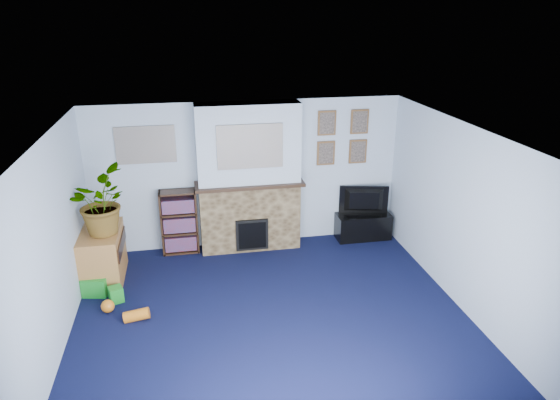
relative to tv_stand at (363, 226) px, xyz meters
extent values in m
cube|color=black|center=(-1.95, -2.03, -0.23)|extent=(5.00, 4.50, 0.01)
cube|color=white|center=(-1.95, -2.03, 2.17)|extent=(5.00, 4.50, 0.01)
cube|color=silver|center=(-1.95, 0.22, 0.97)|extent=(5.00, 0.04, 2.40)
cube|color=silver|center=(-1.95, -4.28, 0.97)|extent=(5.00, 0.04, 2.40)
cube|color=silver|center=(-4.45, -2.03, 0.97)|extent=(0.04, 4.50, 2.40)
cube|color=silver|center=(0.55, -2.03, 0.97)|extent=(0.04, 4.50, 2.40)
cube|color=brown|center=(-1.95, 0.02, 0.33)|extent=(1.60, 0.40, 1.10)
cube|color=brown|center=(-1.95, 0.02, 1.52)|extent=(1.60, 0.40, 1.30)
cube|color=brown|center=(-1.95, -0.01, 0.90)|extent=(1.72, 0.50, 0.05)
cube|color=brown|center=(-1.95, -0.19, 0.10)|extent=(0.52, 0.08, 0.52)
cube|color=brown|center=(-1.95, -0.23, 0.09)|extent=(0.44, 0.02, 0.44)
cube|color=gray|center=(-1.95, -0.19, 1.55)|extent=(1.00, 0.03, 0.68)
cube|color=gray|center=(-3.50, 0.21, 1.55)|extent=(0.90, 0.03, 0.58)
cube|color=brown|center=(-0.65, 0.20, 1.77)|extent=(0.30, 0.03, 0.40)
cube|color=brown|center=(-0.10, 0.20, 1.77)|extent=(0.30, 0.03, 0.40)
cube|color=brown|center=(-0.65, 0.20, 1.27)|extent=(0.30, 0.03, 0.40)
cube|color=brown|center=(-0.10, 0.20, 1.27)|extent=(0.30, 0.03, 0.40)
cube|color=black|center=(0.00, 0.00, 0.00)|extent=(0.92, 0.39, 0.44)
imported|color=black|center=(0.00, 0.02, 0.45)|extent=(0.84, 0.29, 0.48)
cube|color=black|center=(-3.08, 0.20, 0.30)|extent=(0.58, 0.02, 1.05)
cube|color=black|center=(-3.36, 0.07, 0.30)|extent=(0.03, 0.28, 1.05)
cube|color=black|center=(-2.81, 0.07, 0.30)|extent=(0.03, 0.28, 1.05)
cube|color=black|center=(-3.08, 0.07, -0.21)|extent=(0.56, 0.28, 0.03)
cube|color=black|center=(-3.08, 0.07, 0.12)|extent=(0.56, 0.28, 0.03)
cube|color=black|center=(-3.08, 0.07, 0.46)|extent=(0.56, 0.28, 0.03)
cube|color=black|center=(-3.08, 0.07, 0.81)|extent=(0.56, 0.28, 0.03)
cube|color=black|center=(-3.08, 0.06, -0.05)|extent=(0.50, 0.22, 0.24)
cube|color=black|center=(-3.08, 0.06, 0.27)|extent=(0.50, 0.22, 0.24)
cube|color=black|center=(-3.08, 0.06, 0.59)|extent=(0.50, 0.22, 0.22)
cube|color=#A76E35|center=(-4.19, -0.61, 0.12)|extent=(0.55, 0.98, 0.77)
imported|color=#26661E|center=(-4.14, -0.66, 1.00)|extent=(0.85, 0.94, 0.92)
cube|color=gold|center=(-2.07, -0.03, 1.00)|extent=(0.10, 0.06, 0.14)
cylinder|color=#B2BFC6|center=(-1.62, -0.03, 1.01)|extent=(0.05, 0.05, 0.16)
sphere|color=gray|center=(-2.45, -0.03, 0.99)|extent=(0.13, 0.13, 0.13)
cylinder|color=#198C26|center=(-1.29, -0.03, 0.99)|extent=(0.05, 0.05, 0.11)
cube|color=#198C26|center=(-4.25, -1.03, -0.09)|extent=(0.39, 0.34, 0.27)
sphere|color=orange|center=(-4.04, -1.53, -0.14)|extent=(0.17, 0.17, 0.17)
cube|color=#198C26|center=(-3.96, -1.28, -0.12)|extent=(0.22, 0.22, 0.21)
cylinder|color=orange|center=(-3.66, -1.78, -0.16)|extent=(0.33, 0.15, 0.19)
camera|label=1|loc=(-2.87, -7.42, 3.51)|focal=32.00mm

